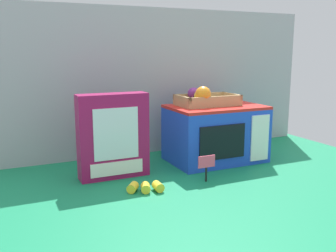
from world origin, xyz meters
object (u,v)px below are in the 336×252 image
object	(u,v)px
food_groups_crate	(205,99)
cookie_set_box	(113,136)
loose_toy_banana	(145,187)
toy_microwave	(216,133)
price_sign	(207,164)

from	to	relation	value
food_groups_crate	cookie_set_box	distance (m)	0.45
cookie_set_box	loose_toy_banana	size ratio (longest dim) A/B	2.57
food_groups_crate	loose_toy_banana	xyz separation A→B (m)	(-0.38, -0.25, -0.26)
toy_microwave	cookie_set_box	world-z (taller)	cookie_set_box
loose_toy_banana	food_groups_crate	bearing A→B (deg)	33.81
toy_microwave	price_sign	distance (m)	0.30
cookie_set_box	price_sign	world-z (taller)	cookie_set_box
toy_microwave	cookie_set_box	xyz separation A→B (m)	(-0.48, -0.03, 0.04)
cookie_set_box	price_sign	bearing A→B (deg)	-33.52
toy_microwave	price_sign	bearing A→B (deg)	-127.96
toy_microwave	loose_toy_banana	bearing A→B (deg)	-151.33
price_sign	loose_toy_banana	size ratio (longest dim) A/B	0.79
toy_microwave	food_groups_crate	world-z (taller)	food_groups_crate
food_groups_crate	loose_toy_banana	bearing A→B (deg)	-146.19
toy_microwave	price_sign	xyz separation A→B (m)	(-0.18, -0.23, -0.06)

